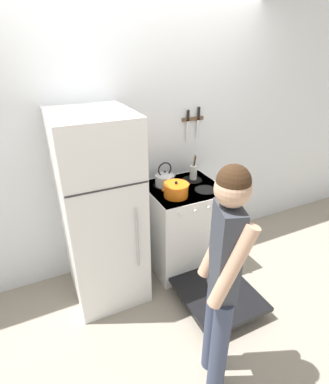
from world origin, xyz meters
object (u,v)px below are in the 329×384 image
Objects in this scene: refrigerator at (101,211)px; utensil_jar at (193,172)px; dutch_oven_pot at (176,190)px; stove_range at (185,228)px; tea_kettle at (165,178)px; person at (223,276)px.

utensil_jar is at bearing 9.49° from refrigerator.
utensil_jar is (0.34, 0.27, 0.01)m from dutch_oven_pot.
refrigerator is at bearing 179.72° from stove_range.
utensil_jar reaches higher than stove_range.
stove_range is 5.64× the size of tea_kettle.
stove_range is (0.84, -0.00, -0.41)m from refrigerator.
refrigerator is 1.25× the size of stove_range.
dutch_oven_pot is at bearing -92.77° from tea_kettle.
tea_kettle is (-0.15, 0.17, 0.52)m from stove_range.
refrigerator is 1.04× the size of person.
refrigerator is 7.06× the size of tea_kettle.
refrigerator is 0.69m from dutch_oven_pot.
utensil_jar is (1.02, 0.17, 0.12)m from refrigerator.
stove_range is 0.83× the size of person.
dutch_oven_pot reaches higher than stove_range.
dutch_oven_pot is at bearing 5.68° from person.
refrigerator is 0.93m from stove_range.
tea_kettle is 0.32m from utensil_jar.
refrigerator reaches higher than utensil_jar.
stove_range is at bearing -48.63° from tea_kettle.
refrigerator reaches higher than dutch_oven_pot.
utensil_jar is 1.47m from person.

